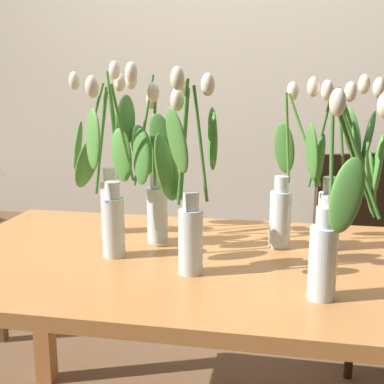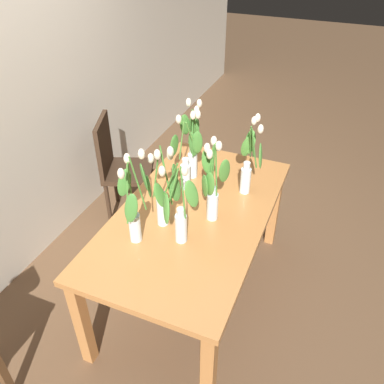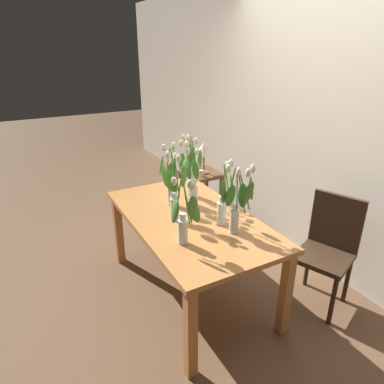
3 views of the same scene
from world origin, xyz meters
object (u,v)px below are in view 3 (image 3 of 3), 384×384
at_px(tulip_vase_0, 224,204).
at_px(dining_chair, 328,245).
at_px(tulip_vase_3, 184,220).
at_px(tulip_vase_4, 238,204).
at_px(tulip_vase_6, 174,192).
at_px(tulip_vase_1, 172,182).
at_px(side_table, 201,182).
at_px(pillar_candle, 201,173).
at_px(table_lamp, 204,149).
at_px(dining_table, 190,226).
at_px(tulip_vase_5, 192,183).
at_px(tulip_vase_2, 191,173).

xyz_separation_m(tulip_vase_0, dining_chair, (0.36, 0.78, -0.39)).
bearing_deg(tulip_vase_0, tulip_vase_3, -72.89).
relative_size(tulip_vase_0, tulip_vase_4, 0.97).
bearing_deg(tulip_vase_3, dining_chair, 78.66).
bearing_deg(tulip_vase_6, tulip_vase_1, 157.41).
distance_m(tulip_vase_3, dining_chair, 1.27).
xyz_separation_m(tulip_vase_0, side_table, (-1.55, 0.69, -0.48)).
bearing_deg(pillar_candle, table_lamp, 135.82).
bearing_deg(tulip_vase_3, table_lamp, 145.98).
relative_size(dining_table, tulip_vase_1, 2.88).
height_order(tulip_vase_0, tulip_vase_4, tulip_vase_4).
bearing_deg(table_lamp, pillar_candle, -44.18).
distance_m(tulip_vase_1, tulip_vase_5, 0.17).
distance_m(tulip_vase_2, tulip_vase_5, 0.20).
xyz_separation_m(side_table, table_lamp, (0.03, 0.02, 0.42)).
bearing_deg(pillar_candle, tulip_vase_3, -33.40).
bearing_deg(table_lamp, tulip_vase_6, -38.55).
bearing_deg(tulip_vase_2, tulip_vase_1, -70.80).
bearing_deg(pillar_candle, tulip_vase_1, -41.62).
xyz_separation_m(tulip_vase_3, table_lamp, (-1.65, 1.11, -0.08)).
relative_size(tulip_vase_1, tulip_vase_3, 1.07).
height_order(tulip_vase_4, table_lamp, tulip_vase_4).
relative_size(tulip_vase_0, tulip_vase_3, 1.01).
bearing_deg(tulip_vase_0, tulip_vase_1, -161.20).
xyz_separation_m(tulip_vase_3, tulip_vase_6, (-0.39, 0.11, 0.04)).
height_order(tulip_vase_2, pillar_candle, tulip_vase_2).
bearing_deg(table_lamp, tulip_vase_1, -41.84).
bearing_deg(table_lamp, tulip_vase_0, -25.07).
xyz_separation_m(tulip_vase_5, side_table, (-1.13, 0.74, -0.51)).
bearing_deg(tulip_vase_6, pillar_candle, 141.89).
height_order(tulip_vase_5, pillar_candle, tulip_vase_5).
bearing_deg(tulip_vase_5, side_table, 146.74).
xyz_separation_m(tulip_vase_6, dining_chair, (0.63, 1.07, -0.45)).
xyz_separation_m(tulip_vase_0, tulip_vase_4, (0.15, 0.01, 0.06)).
bearing_deg(tulip_vase_4, tulip_vase_0, -176.91).
bearing_deg(dining_table, tulip_vase_0, 33.08).
bearing_deg(dining_chair, tulip_vase_3, -101.34).
bearing_deg(tulip_vase_6, tulip_vase_5, 123.08).
relative_size(tulip_vase_2, tulip_vase_3, 1.13).
distance_m(dining_table, table_lamp, 1.56).
height_order(tulip_vase_1, table_lamp, tulip_vase_1).
relative_size(tulip_vase_0, table_lamp, 1.32).
xyz_separation_m(tulip_vase_0, pillar_candle, (-1.44, 0.63, -0.33)).
bearing_deg(dining_table, tulip_vase_5, 147.36).
height_order(tulip_vase_4, dining_chair, tulip_vase_4).
xyz_separation_m(tulip_vase_5, table_lamp, (-1.10, 0.76, -0.09)).
distance_m(tulip_vase_6, table_lamp, 1.61).
bearing_deg(dining_chair, tulip_vase_0, -114.73).
distance_m(tulip_vase_4, table_lamp, 1.82).
bearing_deg(dining_chair, dining_table, -122.83).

